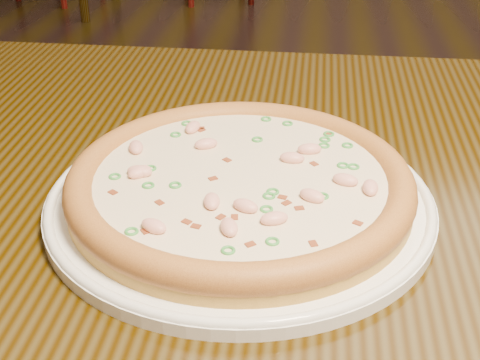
# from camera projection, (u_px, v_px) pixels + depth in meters

# --- Properties ---
(hero_table) EXTENTS (1.20, 0.80, 0.75)m
(hero_table) POSITION_uv_depth(u_px,v_px,m) (355.00, 266.00, 0.72)
(hero_table) COLOR black
(hero_table) RESTS_ON ground
(plate) EXTENTS (0.37, 0.37, 0.02)m
(plate) POSITION_uv_depth(u_px,v_px,m) (240.00, 199.00, 0.64)
(plate) COLOR white
(plate) RESTS_ON hero_table
(pizza) EXTENTS (0.33, 0.33, 0.03)m
(pizza) POSITION_uv_depth(u_px,v_px,m) (240.00, 183.00, 0.63)
(pizza) COLOR gold
(pizza) RESTS_ON plate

